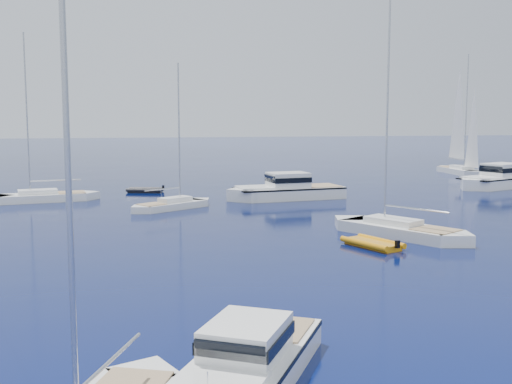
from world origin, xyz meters
The scene contains 9 objects.
ground centered at (0.00, 0.00, 0.00)m, with size 400.00×400.00×0.00m, color #09175A.
motor_cruiser_centre centered at (2.49, 34.61, 0.00)m, with size 3.75×12.25×3.22m, color white, non-canonical shape.
motor_cruiser_distant centered at (27.97, 39.66, 0.00)m, with size 3.94×12.88×3.38m, color white, non-canonical shape.
sailboat_mid_r centered at (5.64, 15.23, 0.00)m, with size 2.96×11.37×16.71m, color white, non-canonical shape.
sailboat_centre centered at (-8.50, 30.21, 0.00)m, with size 2.26×8.70×12.79m, color white, non-canonical shape.
sailboat_sails_r centered at (31.68, 55.44, 0.00)m, with size 2.91×11.21×16.47m, color silver, non-canonical shape.
sailboat_far_l centered at (-20.02, 37.12, 0.00)m, with size 2.81×10.81×15.89m, color white, non-canonical shape.
tender_yellow centered at (2.64, 12.16, 0.00)m, with size 2.18×4.05×0.95m, color orange, non-canonical shape.
tender_grey_far centered at (-10.61, 42.34, 0.00)m, with size 2.08×3.82×0.95m, color black, non-canonical shape.
Camera 1 is at (-11.25, -23.66, 8.01)m, focal length 44.45 mm.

